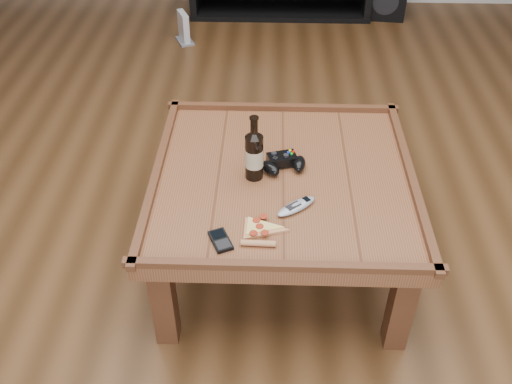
{
  "coord_description": "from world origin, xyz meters",
  "views": [
    {
      "loc": [
        -0.05,
        -1.73,
        1.79
      ],
      "look_at": [
        -0.1,
        -0.19,
        0.52
      ],
      "focal_mm": 40.0,
      "sensor_mm": 36.0,
      "label": 1
    }
  ],
  "objects_px": {
    "game_controller": "(284,163)",
    "game_console": "(184,29)",
    "remote_control": "(296,206)",
    "pizza_slice": "(259,230)",
    "beer_bottle": "(254,154)",
    "smartphone": "(221,240)",
    "coffee_table": "(283,188)"
  },
  "relations": [
    {
      "from": "beer_bottle",
      "to": "game_console",
      "type": "xyz_separation_m",
      "value": [
        -0.58,
        2.17,
        -0.46
      ]
    },
    {
      "from": "beer_bottle",
      "to": "pizza_slice",
      "type": "xyz_separation_m",
      "value": [
        0.03,
        -0.31,
        -0.1
      ]
    },
    {
      "from": "coffee_table",
      "to": "game_controller",
      "type": "bearing_deg",
      "value": 88.97
    },
    {
      "from": "game_controller",
      "to": "pizza_slice",
      "type": "xyz_separation_m",
      "value": [
        -0.08,
        -0.36,
        -0.02
      ]
    },
    {
      "from": "smartphone",
      "to": "game_controller",
      "type": "bearing_deg",
      "value": 38.95
    },
    {
      "from": "game_controller",
      "to": "pizza_slice",
      "type": "distance_m",
      "value": 0.37
    },
    {
      "from": "coffee_table",
      "to": "pizza_slice",
      "type": "height_order",
      "value": "coffee_table"
    },
    {
      "from": "coffee_table",
      "to": "remote_control",
      "type": "bearing_deg",
      "value": -76.91
    },
    {
      "from": "beer_bottle",
      "to": "game_console",
      "type": "height_order",
      "value": "beer_bottle"
    },
    {
      "from": "smartphone",
      "to": "game_console",
      "type": "height_order",
      "value": "smartphone"
    },
    {
      "from": "beer_bottle",
      "to": "pizza_slice",
      "type": "distance_m",
      "value": 0.32
    },
    {
      "from": "beer_bottle",
      "to": "remote_control",
      "type": "xyz_separation_m",
      "value": [
        0.16,
        -0.18,
        -0.09
      ]
    },
    {
      "from": "game_controller",
      "to": "game_console",
      "type": "xyz_separation_m",
      "value": [
        -0.69,
        2.11,
        -0.37
      ]
    },
    {
      "from": "pizza_slice",
      "to": "remote_control",
      "type": "height_order",
      "value": "remote_control"
    },
    {
      "from": "coffee_table",
      "to": "beer_bottle",
      "type": "relative_size",
      "value": 3.88
    },
    {
      "from": "pizza_slice",
      "to": "game_console",
      "type": "bearing_deg",
      "value": 105.58
    },
    {
      "from": "game_controller",
      "to": "game_console",
      "type": "relative_size",
      "value": 0.86
    },
    {
      "from": "coffee_table",
      "to": "remote_control",
      "type": "height_order",
      "value": "same"
    },
    {
      "from": "coffee_table",
      "to": "smartphone",
      "type": "xyz_separation_m",
      "value": [
        -0.21,
        -0.37,
        0.07
      ]
    },
    {
      "from": "coffee_table",
      "to": "remote_control",
      "type": "relative_size",
      "value": 6.32
    },
    {
      "from": "game_console",
      "to": "beer_bottle",
      "type": "bearing_deg",
      "value": -98.34
    },
    {
      "from": "coffee_table",
      "to": "game_console",
      "type": "height_order",
      "value": "coffee_table"
    },
    {
      "from": "beer_bottle",
      "to": "game_console",
      "type": "relative_size",
      "value": 1.21
    },
    {
      "from": "pizza_slice",
      "to": "remote_control",
      "type": "bearing_deg",
      "value": 45.8
    },
    {
      "from": "remote_control",
      "to": "game_console",
      "type": "relative_size",
      "value": 0.74
    },
    {
      "from": "game_controller",
      "to": "smartphone",
      "type": "xyz_separation_m",
      "value": [
        -0.21,
        -0.42,
        -0.02
      ]
    },
    {
      "from": "smartphone",
      "to": "remote_control",
      "type": "bearing_deg",
      "value": 10.44
    },
    {
      "from": "remote_control",
      "to": "game_console",
      "type": "xyz_separation_m",
      "value": [
        -0.74,
        2.35,
        -0.36
      ]
    },
    {
      "from": "coffee_table",
      "to": "game_console",
      "type": "xyz_separation_m",
      "value": [
        -0.69,
        2.16,
        -0.29
      ]
    },
    {
      "from": "coffee_table",
      "to": "pizza_slice",
      "type": "bearing_deg",
      "value": -104.69
    },
    {
      "from": "coffee_table",
      "to": "remote_control",
      "type": "xyz_separation_m",
      "value": [
        0.04,
        -0.19,
        0.07
      ]
    },
    {
      "from": "smartphone",
      "to": "game_console",
      "type": "relative_size",
      "value": 0.54
    }
  ]
}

